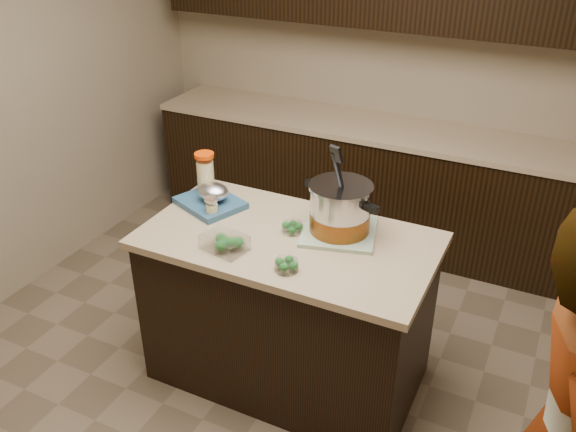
{
  "coord_description": "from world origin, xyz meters",
  "views": [
    {
      "loc": [
        1.14,
        -2.33,
        2.45
      ],
      "look_at": [
        0.0,
        0.0,
        1.02
      ],
      "focal_mm": 38.0,
      "sensor_mm": 36.0,
      "label": 1
    }
  ],
  "objects": [
    {
      "name": "broccoli_tub_rect",
      "position": [
        -0.22,
        -0.23,
        0.93
      ],
      "size": [
        0.23,
        0.19,
        0.07
      ],
      "rotation": [
        0.0,
        0.0,
        -0.2
      ],
      "color": "silver",
      "rests_on": "island"
    },
    {
      "name": "broccoli_tub_left",
      "position": [
        -0.0,
        0.06,
        0.92
      ],
      "size": [
        0.11,
        0.11,
        0.05
      ],
      "rotation": [
        0.0,
        0.0,
        0.06
      ],
      "color": "silver",
      "rests_on": "island"
    },
    {
      "name": "lemonade_pitcher",
      "position": [
        -0.6,
        0.2,
        1.02
      ],
      "size": [
        0.12,
        0.12,
        0.26
      ],
      "rotation": [
        0.0,
        0.0,
        0.09
      ],
      "color": "beige",
      "rests_on": "island"
    },
    {
      "name": "mason_jar",
      "position": [
        -0.45,
        0.01,
        0.95
      ],
      "size": [
        0.1,
        0.1,
        0.12
      ],
      "rotation": [
        0.0,
        0.0,
        0.43
      ],
      "color": "beige",
      "rests_on": "island"
    },
    {
      "name": "dish_towel",
      "position": [
        0.21,
        0.15,
        0.91
      ],
      "size": [
        0.44,
        0.44,
        0.02
      ],
      "primitive_type": "cube",
      "rotation": [
        0.0,
        0.0,
        0.25
      ],
      "color": "#557E55",
      "rests_on": "island"
    },
    {
      "name": "room_shell",
      "position": [
        0.0,
        0.0,
        1.71
      ],
      "size": [
        4.04,
        4.04,
        2.72
      ],
      "color": "tan",
      "rests_on": "ground"
    },
    {
      "name": "ground_plane",
      "position": [
        0.0,
        0.0,
        0.0
      ],
      "size": [
        4.0,
        4.0,
        0.0
      ],
      "primitive_type": "plane",
      "color": "brown",
      "rests_on": "ground"
    },
    {
      "name": "back_cabinets",
      "position": [
        0.0,
        1.74,
        0.94
      ],
      "size": [
        3.6,
        0.63,
        2.33
      ],
      "color": "black",
      "rests_on": "ground"
    },
    {
      "name": "stock_pot",
      "position": [
        0.21,
        0.15,
        1.03
      ],
      "size": [
        0.43,
        0.4,
        0.45
      ],
      "rotation": [
        0.0,
        0.0,
        -0.31
      ],
      "color": "#B7B7BC",
      "rests_on": "dish_towel"
    },
    {
      "name": "broccoli_tub_right",
      "position": [
        0.12,
        -0.27,
        0.92
      ],
      "size": [
        0.13,
        0.13,
        0.05
      ],
      "rotation": [
        0.0,
        0.0,
        -0.18
      ],
      "color": "silver",
      "rests_on": "island"
    },
    {
      "name": "island",
      "position": [
        0.0,
        0.0,
        0.45
      ],
      "size": [
        1.46,
        0.81,
        0.9
      ],
      "color": "black",
      "rests_on": "ground"
    },
    {
      "name": "blue_tray",
      "position": [
        -0.52,
        0.11,
        0.94
      ],
      "size": [
        0.42,
        0.38,
        0.13
      ],
      "rotation": [
        0.0,
        0.0,
        -0.38
      ],
      "color": "navy",
      "rests_on": "island"
    }
  ]
}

